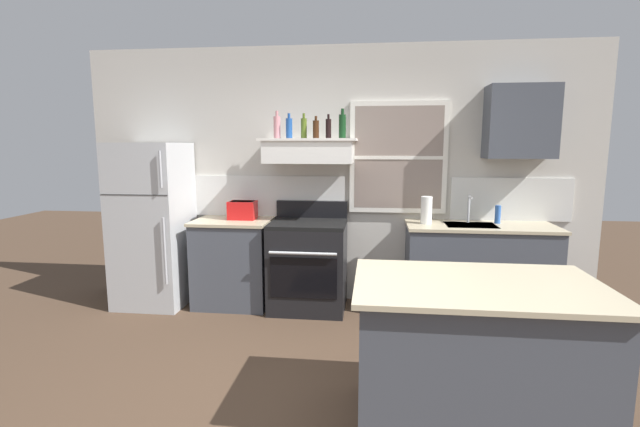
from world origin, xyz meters
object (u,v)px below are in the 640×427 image
bottle_brown_stout (316,129)px  bottle_rose_pink (277,127)px  kitchen_island (474,357)px  stove_range (308,265)px  toaster (243,210)px  bottle_balsamic_dark (328,128)px  bottle_olive_oil_square (304,128)px  bottle_dark_green_wine (342,126)px  paper_towel_roll (426,210)px  dish_soap_bottle (498,214)px  refrigerator (153,225)px  bottle_blue_liqueur (289,128)px

bottle_brown_stout → bottle_rose_pink: bearing=173.4°
kitchen_island → stove_range: bearing=123.5°
toaster → bottle_balsamic_dark: (0.90, -0.01, 0.84)m
stove_range → bottle_olive_oil_square: (-0.06, 0.13, 1.39)m
bottle_olive_oil_square → bottle_dark_green_wine: bearing=-1.4°
stove_range → paper_towel_roll: bearing=1.8°
toaster → dish_soap_bottle: (2.59, 0.05, -0.01)m
refrigerator → bottle_olive_oil_square: size_ratio=6.81×
bottle_rose_pink → bottle_dark_green_wine: bearing=-1.0°
kitchen_island → bottle_brown_stout: bearing=120.9°
bottle_rose_pink → kitchen_island: (1.59, -2.03, -1.40)m
toaster → dish_soap_bottle: bearing=1.1°
bottle_rose_pink → kitchen_island: size_ratio=0.20×
bottle_blue_liqueur → kitchen_island: size_ratio=0.18×
bottle_olive_oil_square → dish_soap_bottle: (1.94, 0.01, -0.85)m
refrigerator → bottle_brown_stout: 1.99m
bottle_dark_green_wine → toaster: bearing=-178.2°
refrigerator → bottle_brown_stout: bearing=3.6°
bottle_balsamic_dark → dish_soap_bottle: bearing=1.9°
bottle_olive_oil_square → bottle_dark_green_wine: 0.39m
bottle_olive_oil_square → bottle_balsamic_dark: (0.25, -0.05, -0.01)m
paper_towel_roll → kitchen_island: bearing=-87.6°
stove_range → bottle_brown_stout: (0.07, 0.08, 1.37)m
bottle_blue_liqueur → bottle_balsamic_dark: 0.40m
bottle_olive_oil_square → bottle_rose_pink: bearing=179.5°
bottle_blue_liqueur → toaster: bearing=-177.7°
bottle_olive_oil_square → kitchen_island: (1.31, -2.03, -1.39)m
stove_range → dish_soap_bottle: same height
stove_range → bottle_rose_pink: bottle_rose_pink is taller
kitchen_island → bottle_rose_pink: bearing=128.1°
toaster → bottle_rose_pink: bearing=6.9°
bottle_rose_pink → bottle_brown_stout: bottle_rose_pink is taller
bottle_rose_pink → bottle_olive_oil_square: size_ratio=1.11×
kitchen_island → bottle_blue_liqueur: bearing=126.1°
bottle_rose_pink → bottle_brown_stout: size_ratio=1.26×
paper_towel_roll → kitchen_island: 2.02m
bottle_rose_pink → bottle_blue_liqueur: 0.13m
bottle_blue_liqueur → dish_soap_bottle: (2.09, 0.03, -0.85)m
bottle_dark_green_wine → kitchen_island: bearing=-65.4°
toaster → bottle_olive_oil_square: bearing=3.8°
stove_range → kitchen_island: (1.25, -1.90, -0.01)m
dish_soap_bottle → bottle_brown_stout: bearing=-178.3°
bottle_olive_oil_square → toaster: bearing=-176.2°
toaster → bottle_brown_stout: (0.78, -0.00, 0.83)m
bottle_balsamic_dark → bottle_dark_green_wine: (0.14, 0.04, 0.02)m
stove_range → bottle_dark_green_wine: (0.33, 0.12, 1.40)m
refrigerator → bottle_rose_pink: bottle_rose_pink is taller
stove_range → bottle_balsamic_dark: (0.20, 0.08, 1.38)m
bottle_rose_pink → bottle_olive_oil_square: (0.28, -0.00, -0.01)m
refrigerator → toaster: size_ratio=5.74×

